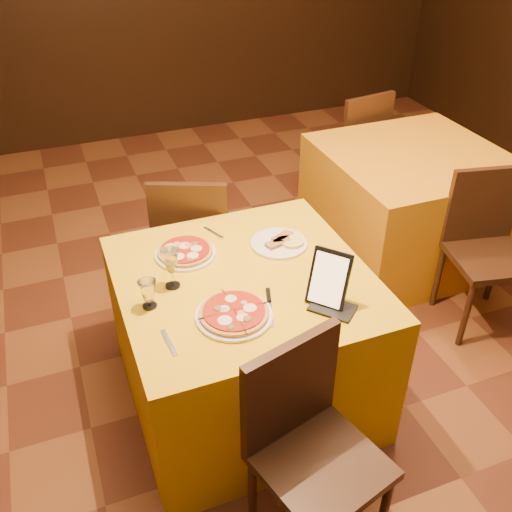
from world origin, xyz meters
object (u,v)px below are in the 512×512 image
object	(u,v)px
chair_side_near	(490,258)
pizza_near	(234,314)
pizza_far	(185,252)
wine_glass	(171,268)
water_glass	(148,294)
main_table	(245,339)
chair_side_far	(349,146)
chair_main_far	(196,238)
tablet	(329,279)
side_table	(408,205)
chair_main_near	(321,464)

from	to	relation	value
chair_side_near	pizza_near	size ratio (longest dim) A/B	2.90
pizza_near	pizza_far	size ratio (longest dim) A/B	1.11
wine_glass	water_glass	distance (m)	0.16
chair_side_near	main_table	bearing A→B (deg)	-166.62
pizza_near	wine_glass	world-z (taller)	wine_glass
chair_side_far	main_table	bearing A→B (deg)	40.12
main_table	chair_side_near	bearing A→B (deg)	1.63
chair_main_far	tablet	distance (m)	1.22
main_table	chair_side_far	xyz separation A→B (m)	(1.47, 1.66, 0.08)
side_table	chair_side_far	size ratio (longest dim) A/B	1.21
main_table	chair_side_far	world-z (taller)	chair_side_far
main_table	pizza_near	size ratio (longest dim) A/B	3.50
pizza_near	water_glass	xyz separation A→B (m)	(-0.30, 0.19, 0.05)
wine_glass	tablet	distance (m)	0.66
chair_side_near	tablet	distance (m)	1.32
side_table	pizza_near	world-z (taller)	pizza_near
pizza_far	chair_main_near	bearing A→B (deg)	-79.47
chair_side_near	tablet	bearing A→B (deg)	-152.78
chair_side_near	chair_side_far	bearing A→B (deg)	101.75
main_table	wine_glass	world-z (taller)	wine_glass
chair_side_near	wine_glass	distance (m)	1.82
side_table	tablet	xyz separation A→B (m)	(-1.21, -1.12, 0.49)
side_table	chair_main_near	bearing A→B (deg)	-132.01
chair_main_far	chair_side_far	distance (m)	1.69
main_table	chair_side_near	xyz separation A→B (m)	(1.47, 0.04, 0.08)
chair_main_far	water_glass	size ratio (longest dim) A/B	7.00
side_table	pizza_far	world-z (taller)	pizza_far
chair_main_near	water_glass	distance (m)	0.94
pizza_far	tablet	world-z (taller)	tablet
chair_main_far	water_glass	world-z (taller)	chair_main_far
chair_side_far	tablet	bearing A→B (deg)	49.90
chair_main_far	wine_glass	xyz separation A→B (m)	(-0.31, -0.78, 0.39)
side_table	wine_glass	xyz separation A→B (m)	(-1.78, -0.78, 0.47)
pizza_far	chair_main_far	bearing A→B (deg)	70.87
pizza_far	main_table	bearing A→B (deg)	-52.25
chair_main_near	tablet	xyz separation A→B (m)	(0.26, 0.51, 0.41)
pizza_far	water_glass	xyz separation A→B (m)	(-0.24, -0.31, 0.05)
side_table	chair_main_far	distance (m)	1.47
chair_side_far	wine_glass	world-z (taller)	wine_glass
chair_side_near	water_glass	size ratio (longest dim) A/B	7.00
wine_glass	water_glass	world-z (taller)	wine_glass
water_glass	wine_glass	bearing A→B (deg)	38.61
chair_side_far	wine_glass	bearing A→B (deg)	33.86
chair_main_far	main_table	bearing A→B (deg)	113.24
main_table	chair_main_far	bearing A→B (deg)	90.00
chair_main_near	main_table	bearing A→B (deg)	74.68
chair_main_far	chair_side_far	bearing A→B (deg)	-127.15
chair_main_near	chair_side_far	world-z (taller)	same
main_table	side_table	xyz separation A→B (m)	(1.47, 0.83, 0.00)
chair_side_near	pizza_far	size ratio (longest dim) A/B	3.20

